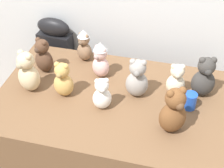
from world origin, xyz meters
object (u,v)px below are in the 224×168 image
at_px(teddy_bear_cream, 176,80).
at_px(teddy_bear_blush, 101,60).
at_px(teddy_bear_charcoal, 204,78).
at_px(teddy_bear_chestnut, 173,112).
at_px(teddy_bear_honey, 63,80).
at_px(display_table, 112,137).
at_px(teddy_bear_ash, 137,79).
at_px(teddy_bear_sand, 28,72).
at_px(party_cup_blue, 190,101).
at_px(teddy_bear_mocha, 84,45).
at_px(teddy_bear_snow, 102,94).
at_px(teddy_bear_cocoa, 43,56).
at_px(instrument_case, 58,65).

bearing_deg(teddy_bear_cream, teddy_bear_blush, 163.61).
bearing_deg(teddy_bear_charcoal, teddy_bear_chestnut, -128.17).
relative_size(teddy_bear_honey, teddy_bear_chestnut, 0.82).
distance_m(display_table, teddy_bear_cream, 0.64).
xyz_separation_m(teddy_bear_charcoal, teddy_bear_ash, (-0.41, -0.11, -0.01)).
distance_m(teddy_bear_sand, party_cup_blue, 1.04).
relative_size(teddy_bear_mocha, teddy_bear_chestnut, 0.82).
bearing_deg(teddy_bear_mocha, teddy_bear_chestnut, -17.82).
height_order(teddy_bear_blush, teddy_bear_ash, teddy_bear_ash).
bearing_deg(party_cup_blue, teddy_bear_snow, -166.43).
relative_size(teddy_bear_cocoa, party_cup_blue, 2.38).
distance_m(display_table, teddy_bear_honey, 0.59).
xyz_separation_m(teddy_bear_mocha, teddy_bear_chestnut, (0.70, -0.54, 0.02)).
distance_m(teddy_bear_mocha, teddy_bear_charcoal, 0.87).
height_order(teddy_bear_charcoal, party_cup_blue, teddy_bear_charcoal).
distance_m(teddy_bear_sand, teddy_bear_chestnut, 0.96).
bearing_deg(teddy_bear_mocha, teddy_bear_cocoa, -120.39).
height_order(instrument_case, party_cup_blue, instrument_case).
bearing_deg(teddy_bear_charcoal, teddy_bear_blush, 163.04).
bearing_deg(teddy_bear_cream, display_table, -168.43).
bearing_deg(teddy_bear_sand, teddy_bear_cream, 34.41).
distance_m(teddy_bear_snow, teddy_bear_ash, 0.25).
bearing_deg(teddy_bear_blush, teddy_bear_snow, -46.80).
xyz_separation_m(teddy_bear_snow, teddy_bear_chestnut, (0.44, -0.08, 0.04)).
relative_size(teddy_bear_snow, teddy_bear_charcoal, 0.78).
distance_m(teddy_bear_blush, teddy_bear_sand, 0.49).
bearing_deg(teddy_bear_mocha, party_cup_blue, -2.77).
relative_size(display_table, teddy_bear_charcoal, 5.13).
distance_m(teddy_bear_mocha, teddy_bear_honey, 0.40).
relative_size(instrument_case, teddy_bear_honey, 3.66).
xyz_separation_m(teddy_bear_cream, teddy_bear_honey, (-0.70, -0.18, 0.01)).
bearing_deg(teddy_bear_sand, teddy_bear_chestnut, 14.92).
height_order(teddy_bear_charcoal, teddy_bear_honey, teddy_bear_charcoal).
height_order(teddy_bear_blush, teddy_bear_charcoal, teddy_bear_charcoal).
bearing_deg(teddy_bear_honey, teddy_bear_snow, -7.52).
bearing_deg(teddy_bear_sand, teddy_bear_ash, 32.31).
xyz_separation_m(display_table, teddy_bear_mocha, (-0.30, 0.37, 0.50)).
bearing_deg(teddy_bear_sand, teddy_bear_honey, 23.58).
height_order(teddy_bear_snow, teddy_bear_ash, teddy_bear_ash).
xyz_separation_m(display_table, teddy_bear_snow, (-0.04, -0.09, 0.48)).
relative_size(teddy_bear_charcoal, teddy_bear_chestnut, 0.95).
distance_m(teddy_bear_blush, teddy_bear_ash, 0.31).
bearing_deg(teddy_bear_cocoa, teddy_bear_chestnut, 3.03).
bearing_deg(teddy_bear_honey, teddy_bear_cream, 19.04).
bearing_deg(teddy_bear_cream, teddy_bear_sand, -178.02).
bearing_deg(teddy_bear_honey, teddy_bear_charcoal, 18.36).
bearing_deg(display_table, teddy_bear_cocoa, 161.91).
relative_size(teddy_bear_blush, teddy_bear_cocoa, 1.05).
distance_m(display_table, teddy_bear_ash, 0.53).
bearing_deg(party_cup_blue, instrument_case, 153.25).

